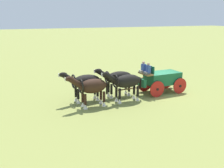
% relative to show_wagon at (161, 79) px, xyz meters
% --- Properties ---
extents(ground_plane, '(220.00, 220.00, 0.00)m').
position_rel_show_wagon_xyz_m(ground_plane, '(-0.18, -0.01, -1.16)').
color(ground_plane, olive).
extents(show_wagon, '(5.69, 1.99, 2.60)m').
position_rel_show_wagon_xyz_m(show_wagon, '(0.00, 0.00, 0.00)').
color(show_wagon, '#195B38').
rests_on(show_wagon, ground).
extents(draft_horse_rear_near, '(3.16, 1.05, 2.29)m').
position_rel_show_wagon_xyz_m(draft_horse_rear_near, '(3.48, 0.81, 0.26)').
color(draft_horse_rear_near, black).
rests_on(draft_horse_rear_near, ground).
extents(draft_horse_rear_off, '(3.19, 1.02, 2.28)m').
position_rel_show_wagon_xyz_m(draft_horse_rear_off, '(3.54, -0.49, 0.25)').
color(draft_horse_rear_off, black).
rests_on(draft_horse_rear_off, ground).
extents(draft_horse_lead_near, '(2.99, 1.07, 2.24)m').
position_rel_show_wagon_xyz_m(draft_horse_lead_near, '(6.07, 0.93, 0.21)').
color(draft_horse_lead_near, '#331E14').
rests_on(draft_horse_lead_near, ground).
extents(draft_horse_lead_off, '(3.16, 1.09, 2.26)m').
position_rel_show_wagon_xyz_m(draft_horse_lead_off, '(6.13, -0.37, 0.23)').
color(draft_horse_lead_off, black).
rests_on(draft_horse_lead_off, ground).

